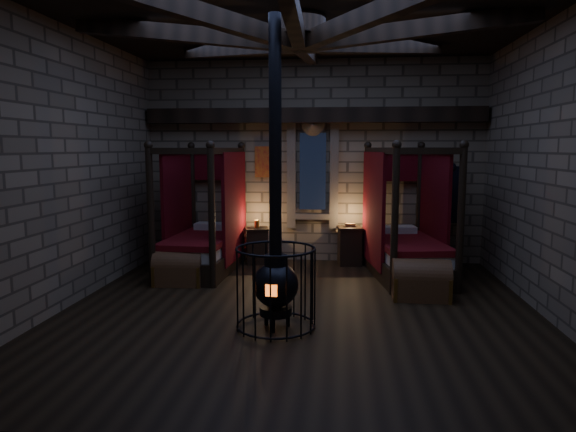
# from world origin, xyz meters

# --- Properties ---
(room) EXTENTS (7.02, 7.02, 4.29)m
(room) POSITION_xyz_m (-0.00, 0.09, 3.74)
(room) COLOR black
(room) RESTS_ON ground
(bed_left) EXTENTS (1.32, 2.35, 2.39)m
(bed_left) POSITION_xyz_m (-2.07, 2.32, 0.59)
(bed_left) COLOR black
(bed_left) RESTS_ON ground
(bed_right) EXTENTS (1.55, 2.45, 2.40)m
(bed_right) POSITION_xyz_m (1.81, 2.27, 0.59)
(bed_right) COLOR black
(bed_right) RESTS_ON ground
(trunk_left) EXTENTS (0.87, 0.57, 0.62)m
(trunk_left) POSITION_xyz_m (-2.22, 1.28, 0.28)
(trunk_left) COLOR brown
(trunk_left) RESTS_ON ground
(trunk_right) EXTENTS (0.90, 0.58, 0.65)m
(trunk_right) POSITION_xyz_m (1.88, 0.81, 0.29)
(trunk_right) COLOR brown
(trunk_right) RESTS_ON ground
(nightstand_left) EXTENTS (0.55, 0.54, 0.91)m
(nightstand_left) POSITION_xyz_m (-1.13, 3.05, 0.39)
(nightstand_left) COLOR black
(nightstand_left) RESTS_ON ground
(nightstand_right) EXTENTS (0.55, 0.53, 0.86)m
(nightstand_right) POSITION_xyz_m (0.79, 3.12, 0.40)
(nightstand_right) COLOR black
(nightstand_right) RESTS_ON ground
(stove) EXTENTS (1.07, 1.07, 4.05)m
(stove) POSITION_xyz_m (-0.25, -0.74, 0.65)
(stove) COLOR black
(stove) RESTS_ON ground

